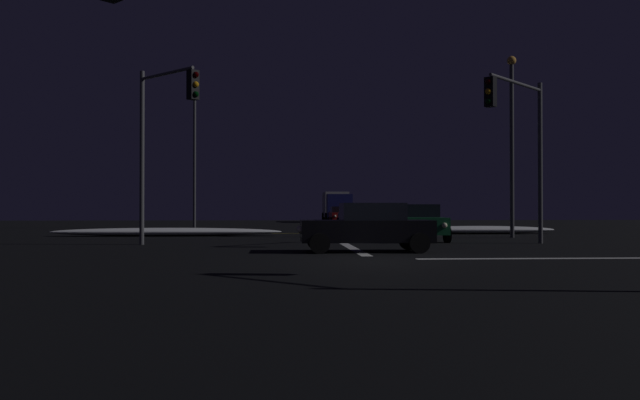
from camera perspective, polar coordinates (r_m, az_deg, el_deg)
ground at (r=18.28m, az=4.55°, el=-5.26°), size 120.00×120.00×0.10m
stop_line_north at (r=25.67m, az=2.23°, el=-3.84°), size 0.35×12.70×0.01m
centre_line_ns at (r=37.22m, az=0.46°, el=-2.87°), size 22.00×0.15×0.01m
crosswalk_bar_east at (r=20.73m, az=25.78°, el=-4.51°), size 12.70×0.40×0.01m
snow_bank_left_curb at (r=34.36m, az=-13.05°, el=-2.69°), size 11.63×1.50×0.42m
snow_bank_right_curb at (r=37.38m, az=13.34°, el=-2.51°), size 8.67×1.50×0.43m
sedan_green at (r=28.85m, az=8.35°, el=-1.90°), size 2.02×4.33×1.57m
sedan_white at (r=34.21m, az=5.96°, el=-1.72°), size 2.02×4.33×1.57m
sedan_orange at (r=40.61m, az=4.73°, el=-1.56°), size 2.02×4.33×1.57m
sedan_blue at (r=46.86m, az=3.21°, el=-1.45°), size 2.02×4.33×1.57m
sedan_gray at (r=53.09m, az=2.69°, el=-1.37°), size 2.02×4.33×1.57m
sedan_red at (r=59.75m, az=1.75°, el=-1.30°), size 2.02×4.33×1.57m
box_truck at (r=67.68m, az=1.42°, el=-0.46°), size 2.68×8.28×3.08m
sedan_black_crossing at (r=21.42m, az=4.09°, el=-2.32°), size 4.33×2.02×1.57m
traffic_signal_sw at (r=12.35m, az=-25.03°, el=14.08°), size 2.53×2.53×6.69m
traffic_signal_ne at (r=26.46m, az=16.85°, el=5.90°), size 3.30×3.30×6.43m
traffic_signal_nw at (r=25.57m, az=-13.42°, el=6.37°), size 2.55×2.55×6.70m
streetlamp_left_far at (r=47.67m, az=-10.72°, el=4.28°), size 0.44×0.44×9.69m
streetlamp_right_near at (r=33.22m, az=16.15°, el=5.60°), size 0.44×0.44×8.71m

